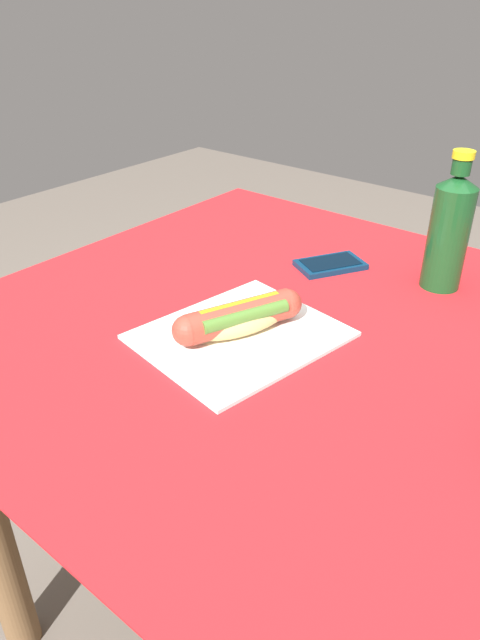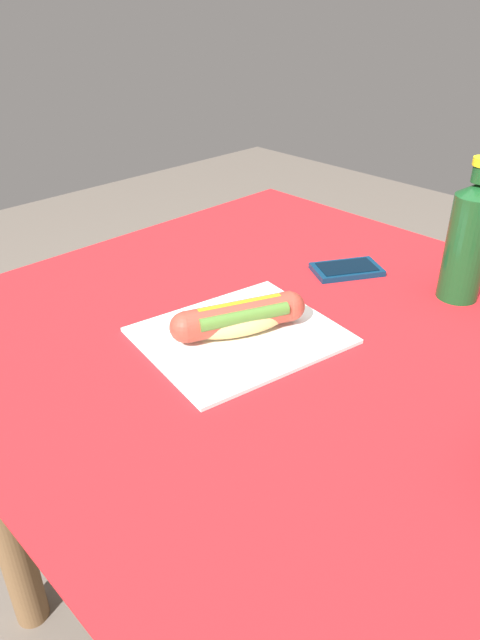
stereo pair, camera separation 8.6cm
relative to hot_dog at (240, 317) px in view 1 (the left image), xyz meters
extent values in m
plane|color=#6B6056|center=(-0.08, 0.04, -0.79)|extent=(6.00, 6.00, 0.00)
cylinder|color=brown|center=(-0.45, -0.35, -0.43)|extent=(0.07, 0.07, 0.72)
cube|color=brown|center=(-0.08, 0.04, -0.05)|extent=(0.91, 0.95, 0.03)
cube|color=red|center=(-0.08, 0.04, -0.04)|extent=(0.97, 1.01, 0.00)
cube|color=white|center=(0.00, 0.00, -0.03)|extent=(0.32, 0.28, 0.01)
ellipsoid|color=#E5BC75|center=(0.00, 0.00, 0.00)|extent=(0.17, 0.11, 0.05)
cylinder|color=#A83D2D|center=(0.00, 0.00, 0.00)|extent=(0.17, 0.11, 0.05)
sphere|color=#A83D2D|center=(0.08, -0.03, 0.00)|extent=(0.05, 0.05, 0.05)
sphere|color=#A83D2D|center=(-0.08, 0.03, 0.00)|extent=(0.05, 0.05, 0.05)
cube|color=yellow|center=(0.00, 0.00, 0.02)|extent=(0.12, 0.06, 0.00)
cylinder|color=#4C7A2D|center=(0.01, 0.01, 0.01)|extent=(0.13, 0.07, 0.02)
cube|color=#0A2D4C|center=(-0.30, -0.03, -0.03)|extent=(0.14, 0.12, 0.01)
cube|color=black|center=(-0.30, -0.03, -0.02)|extent=(0.12, 0.10, 0.00)
cylinder|color=#14471E|center=(-0.36, 0.16, 0.05)|extent=(0.07, 0.07, 0.18)
cone|color=#14471E|center=(-0.36, 0.16, 0.15)|extent=(0.07, 0.07, 0.02)
cylinder|color=#14471E|center=(-0.36, 0.16, 0.18)|extent=(0.03, 0.03, 0.03)
cylinder|color=yellow|center=(-0.36, 0.16, 0.20)|extent=(0.04, 0.04, 0.01)
camera|label=1|loc=(0.58, 0.47, 0.43)|focal=32.67mm
camera|label=2|loc=(0.52, 0.53, 0.43)|focal=32.67mm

